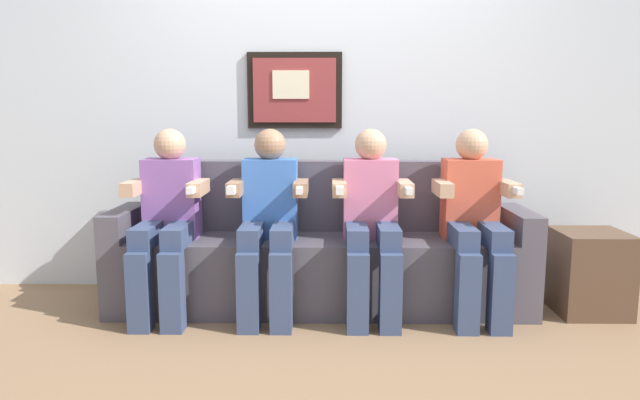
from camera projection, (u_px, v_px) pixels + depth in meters
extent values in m
plane|color=#8C6B4C|center=(320.00, 324.00, 3.32)|extent=(6.45, 6.45, 0.00)
cube|color=silver|center=(321.00, 98.00, 3.88)|extent=(4.96, 0.05, 2.60)
cube|color=black|center=(295.00, 91.00, 3.83)|extent=(0.63, 0.03, 0.50)
cube|color=maroon|center=(295.00, 90.00, 3.82)|extent=(0.55, 0.02, 0.42)
cube|color=beige|center=(291.00, 85.00, 3.80)|extent=(0.24, 0.02, 0.18)
cube|color=#514C56|center=(320.00, 272.00, 3.57)|extent=(2.28, 0.58, 0.45)
cube|color=#514C56|center=(321.00, 195.00, 3.72)|extent=(2.28, 0.14, 0.45)
cube|color=#514C56|center=(126.00, 258.00, 3.58)|extent=(0.14, 0.58, 0.62)
cube|color=#514C56|center=(516.00, 259.00, 3.54)|extent=(0.14, 0.58, 0.62)
cube|color=#8C59A5|center=(172.00, 198.00, 3.50)|extent=(0.32, 0.20, 0.48)
sphere|color=tan|center=(170.00, 145.00, 3.45)|extent=(0.19, 0.19, 0.19)
cube|color=#38476B|center=(149.00, 234.00, 3.33)|extent=(0.12, 0.40, 0.12)
cube|color=#38476B|center=(179.00, 234.00, 3.33)|extent=(0.12, 0.40, 0.12)
cube|color=#38476B|center=(140.00, 292.00, 3.18)|extent=(0.12, 0.12, 0.45)
cube|color=#38476B|center=(172.00, 292.00, 3.18)|extent=(0.12, 0.12, 0.45)
cube|color=tan|center=(134.00, 188.00, 3.38)|extent=(0.08, 0.28, 0.08)
cube|color=tan|center=(198.00, 188.00, 3.37)|extent=(0.08, 0.28, 0.08)
cube|color=white|center=(192.00, 190.00, 3.21)|extent=(0.04, 0.13, 0.04)
cube|color=#3F72CC|center=(271.00, 198.00, 3.50)|extent=(0.32, 0.20, 0.48)
sphere|color=#9E7556|center=(270.00, 145.00, 3.45)|extent=(0.19, 0.19, 0.19)
cube|color=#38476B|center=(252.00, 234.00, 3.33)|extent=(0.12, 0.40, 0.12)
cube|color=#38476B|center=(283.00, 234.00, 3.32)|extent=(0.12, 0.40, 0.12)
cube|color=#38476B|center=(248.00, 292.00, 3.17)|extent=(0.12, 0.12, 0.45)
cube|color=#38476B|center=(281.00, 292.00, 3.17)|extent=(0.12, 0.12, 0.45)
cube|color=#9E7556|center=(236.00, 188.00, 3.37)|extent=(0.08, 0.28, 0.08)
cube|color=#9E7556|center=(301.00, 188.00, 3.36)|extent=(0.08, 0.28, 0.08)
cube|color=white|center=(300.00, 190.00, 3.20)|extent=(0.04, 0.13, 0.04)
cube|color=white|center=(232.00, 190.00, 3.21)|extent=(0.04, 0.10, 0.04)
cube|color=pink|center=(370.00, 198.00, 3.49)|extent=(0.32, 0.20, 0.48)
sphere|color=tan|center=(371.00, 145.00, 3.44)|extent=(0.19, 0.19, 0.19)
cube|color=#38476B|center=(356.00, 234.00, 3.32)|extent=(0.12, 0.40, 0.12)
cube|color=#38476B|center=(388.00, 235.00, 3.32)|extent=(0.12, 0.40, 0.12)
cube|color=#38476B|center=(358.00, 293.00, 3.16)|extent=(0.12, 0.12, 0.45)
cube|color=#38476B|center=(390.00, 293.00, 3.16)|extent=(0.12, 0.12, 0.45)
cube|color=tan|center=(339.00, 188.00, 3.36)|extent=(0.08, 0.28, 0.08)
cube|color=tan|center=(404.00, 188.00, 3.35)|extent=(0.08, 0.28, 0.08)
cube|color=white|center=(408.00, 190.00, 3.19)|extent=(0.04, 0.13, 0.04)
cube|color=white|center=(340.00, 190.00, 3.20)|extent=(0.04, 0.10, 0.04)
cube|color=#D8593F|center=(470.00, 199.00, 3.48)|extent=(0.32, 0.20, 0.48)
sphere|color=tan|center=(472.00, 145.00, 3.43)|extent=(0.19, 0.19, 0.19)
cube|color=#38476B|center=(461.00, 235.00, 3.31)|extent=(0.12, 0.40, 0.12)
cube|color=#38476B|center=(493.00, 235.00, 3.31)|extent=(0.12, 0.40, 0.12)
cube|color=#38476B|center=(468.00, 293.00, 3.16)|extent=(0.12, 0.12, 0.45)
cube|color=#38476B|center=(500.00, 293.00, 3.15)|extent=(0.12, 0.12, 0.45)
cube|color=tan|center=(443.00, 188.00, 3.35)|extent=(0.08, 0.28, 0.08)
cube|color=tan|center=(508.00, 188.00, 3.35)|extent=(0.08, 0.28, 0.08)
cube|color=white|center=(517.00, 190.00, 3.19)|extent=(0.04, 0.13, 0.04)
cube|color=brown|center=(589.00, 272.00, 3.48)|extent=(0.40, 0.40, 0.50)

